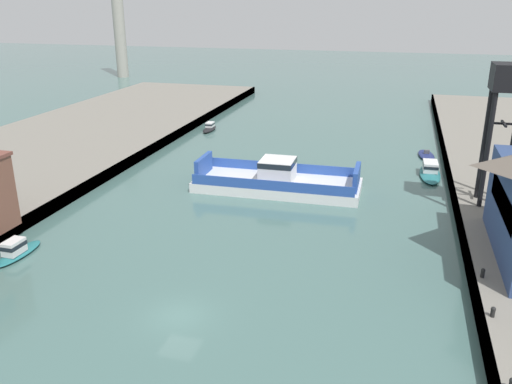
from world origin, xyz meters
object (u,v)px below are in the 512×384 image
object	(u,v)px
moored_boat_mid_right	(16,250)
smokestack_distant_a	(118,13)
moored_boat_near_left	(430,171)
moored_boat_mid_left	(426,155)
moored_boat_near_right	(210,128)
crane_tower	(508,95)
chain_ferry	(277,181)

from	to	relation	value
moored_boat_mid_right	smokestack_distant_a	xyz separation A→B (m)	(-44.80, 101.14, 16.22)
moored_boat_near_left	smokestack_distant_a	world-z (taller)	smokestack_distant_a
moored_boat_mid_left	moored_boat_mid_right	distance (m)	52.53
moored_boat_near_right	crane_tower	distance (m)	49.03
moored_boat_mid_left	moored_boat_mid_right	xyz separation A→B (m)	(-33.80, -40.22, 0.34)
moored_boat_near_left	moored_boat_mid_left	xyz separation A→B (m)	(-0.19, 8.31, -0.36)
moored_boat_near_left	moored_boat_near_right	bearing A→B (deg)	155.88
chain_ferry	moored_boat_mid_left	world-z (taller)	chain_ferry
moored_boat_near_right	smokestack_distant_a	xyz separation A→B (m)	(-44.83, 54.03, 16.33)
moored_boat_near_left	moored_boat_mid_left	distance (m)	8.32
chain_ferry	moored_boat_mid_left	bearing A→B (deg)	47.87
moored_boat_mid_right	crane_tower	bearing A→B (deg)	27.08
moored_boat_mid_right	crane_tower	size ratio (longest dim) A/B	0.39
chain_ferry	moored_boat_mid_right	bearing A→B (deg)	-128.18
moored_boat_near_right	moored_boat_mid_right	xyz separation A→B (m)	(-0.03, -47.11, 0.11)
moored_boat_near_left	moored_boat_near_right	size ratio (longest dim) A/B	1.62
crane_tower	chain_ferry	bearing A→B (deg)	175.35
smokestack_distant_a	chain_ferry	bearing A→B (deg)	-51.95
crane_tower	smokestack_distant_a	bearing A→B (deg)	136.07
moored_boat_mid_left	crane_tower	size ratio (longest dim) A/B	0.43
moored_boat_near_right	moored_boat_mid_right	size ratio (longest dim) A/B	0.95
moored_boat_mid_left	crane_tower	bearing A→B (deg)	-74.66
moored_boat_mid_right	smokestack_distant_a	bearing A→B (deg)	113.89
moored_boat_mid_right	moored_boat_near_right	bearing A→B (deg)	89.97
chain_ferry	crane_tower	distance (m)	24.66
moored_boat_near_left	crane_tower	xyz separation A→B (m)	(5.33, -11.80, 11.30)
moored_boat_near_left	smokestack_distant_a	distance (m)	106.13
chain_ferry	moored_boat_near_left	bearing A→B (deg)	30.84
chain_ferry	smokestack_distant_a	xyz separation A→B (m)	(-62.02, 79.25, 15.73)
moored_boat_near_left	moored_boat_mid_right	bearing A→B (deg)	-136.81
moored_boat_near_left	crane_tower	size ratio (longest dim) A/B	0.61
moored_boat_near_right	smokestack_distant_a	bearing A→B (deg)	129.68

